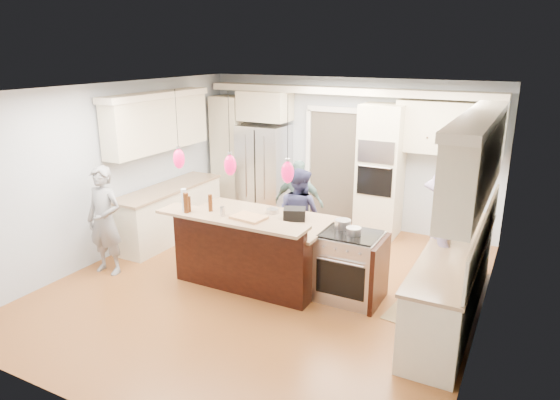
# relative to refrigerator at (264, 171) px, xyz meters

# --- Properties ---
(ground_plane) EXTENTS (6.00, 6.00, 0.00)m
(ground_plane) POSITION_rel_refrigerator_xyz_m (1.55, -2.64, -0.90)
(ground_plane) COLOR #A35A2C
(ground_plane) RESTS_ON ground
(room_shell) EXTENTS (5.54, 6.04, 2.72)m
(room_shell) POSITION_rel_refrigerator_xyz_m (1.55, -2.64, 0.92)
(room_shell) COLOR #B2BCC6
(room_shell) RESTS_ON ground
(refrigerator) EXTENTS (0.90, 0.70, 1.80)m
(refrigerator) POSITION_rel_refrigerator_xyz_m (0.00, 0.00, 0.00)
(refrigerator) COLOR #B7B7BC
(refrigerator) RESTS_ON ground
(oven_column) EXTENTS (0.72, 0.69, 2.30)m
(oven_column) POSITION_rel_refrigerator_xyz_m (2.30, 0.03, 0.25)
(oven_column) COLOR beige
(oven_column) RESTS_ON ground
(back_upper_cabinets) EXTENTS (5.30, 0.61, 2.54)m
(back_upper_cabinets) POSITION_rel_refrigerator_xyz_m (0.80, 0.12, 0.77)
(back_upper_cabinets) COLOR beige
(back_upper_cabinets) RESTS_ON ground
(right_counter_run) EXTENTS (0.64, 3.10, 2.51)m
(right_counter_run) POSITION_rel_refrigerator_xyz_m (3.99, -2.34, 0.16)
(right_counter_run) COLOR beige
(right_counter_run) RESTS_ON ground
(left_cabinets) EXTENTS (0.64, 2.30, 2.51)m
(left_cabinets) POSITION_rel_refrigerator_xyz_m (-0.89, -1.84, 0.16)
(left_cabinets) COLOR beige
(left_cabinets) RESTS_ON ground
(kitchen_island) EXTENTS (2.10, 1.46, 1.12)m
(kitchen_island) POSITION_rel_refrigerator_xyz_m (1.30, -2.57, -0.41)
(kitchen_island) COLOR black
(kitchen_island) RESTS_ON ground
(island_range) EXTENTS (0.82, 0.71, 0.92)m
(island_range) POSITION_rel_refrigerator_xyz_m (2.71, -2.49, -0.44)
(island_range) COLOR #B7B7BC
(island_range) RESTS_ON ground
(pendant_lights) EXTENTS (1.75, 0.15, 1.03)m
(pendant_lights) POSITION_rel_refrigerator_xyz_m (1.30, -3.15, 0.90)
(pendant_lights) COLOR black
(pendant_lights) RESTS_ON ground
(person_bar_end) EXTENTS (0.61, 0.42, 1.61)m
(person_bar_end) POSITION_rel_refrigerator_xyz_m (-0.75, -3.37, -0.10)
(person_bar_end) COLOR gray
(person_bar_end) RESTS_ON ground
(person_far_left) EXTENTS (0.82, 0.71, 1.47)m
(person_far_left) POSITION_rel_refrigerator_xyz_m (1.54, -1.65, -0.16)
(person_far_left) COLOR #2A2C51
(person_far_left) RESTS_ON ground
(person_far_right) EXTENTS (0.87, 0.42, 1.44)m
(person_far_right) POSITION_rel_refrigerator_xyz_m (1.25, -1.04, -0.18)
(person_far_right) COLOR slate
(person_far_right) RESTS_ON ground
(person_range_side) EXTENTS (0.94, 1.30, 1.81)m
(person_range_side) POSITION_rel_refrigerator_xyz_m (3.80, -2.01, 0.00)
(person_range_side) COLOR gray
(person_range_side) RESTS_ON ground
(floor_rug) EXTENTS (0.68, 0.91, 0.01)m
(floor_rug) POSITION_rel_refrigerator_xyz_m (3.56, -2.44, -0.89)
(floor_rug) COLOR #9C8555
(floor_rug) RESTS_ON ground
(water_bottle) EXTENTS (0.08, 0.08, 0.31)m
(water_bottle) POSITION_rel_refrigerator_xyz_m (0.62, -3.24, 0.37)
(water_bottle) COLOR silver
(water_bottle) RESTS_ON kitchen_island
(beer_bottle_a) EXTENTS (0.06, 0.06, 0.21)m
(beer_bottle_a) POSITION_rel_refrigerator_xyz_m (0.68, -3.23, 0.32)
(beer_bottle_a) COLOR #46220C
(beer_bottle_a) RESTS_ON kitchen_island
(beer_bottle_b) EXTENTS (0.07, 0.07, 0.27)m
(beer_bottle_b) POSITION_rel_refrigerator_xyz_m (0.68, -3.28, 0.35)
(beer_bottle_b) COLOR #46220C
(beer_bottle_b) RESTS_ON kitchen_island
(beer_bottle_c) EXTENTS (0.07, 0.07, 0.23)m
(beer_bottle_c) POSITION_rel_refrigerator_xyz_m (0.92, -3.08, 0.33)
(beer_bottle_c) COLOR #46220C
(beer_bottle_c) RESTS_ON kitchen_island
(drink_can) EXTENTS (0.08, 0.08, 0.12)m
(drink_can) POSITION_rel_refrigerator_xyz_m (1.17, -3.16, 0.28)
(drink_can) COLOR #B7B7BC
(drink_can) RESTS_ON kitchen_island
(cutting_board) EXTENTS (0.46, 0.35, 0.03)m
(cutting_board) POSITION_rel_refrigerator_xyz_m (1.53, -3.11, 0.24)
(cutting_board) COLOR tan
(cutting_board) RESTS_ON kitchen_island
(pot_large) EXTENTS (0.21, 0.21, 0.12)m
(pot_large) POSITION_rel_refrigerator_xyz_m (2.53, -2.39, 0.08)
(pot_large) COLOR #B7B7BC
(pot_large) RESTS_ON island_range
(pot_small) EXTENTS (0.19, 0.19, 0.10)m
(pot_small) POSITION_rel_refrigerator_xyz_m (2.73, -2.53, 0.07)
(pot_small) COLOR #B7B7BC
(pot_small) RESTS_ON island_range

